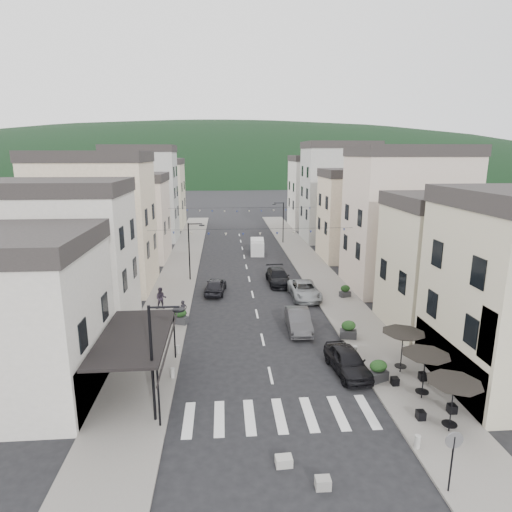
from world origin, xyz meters
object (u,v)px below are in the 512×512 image
(delivery_van, at_px, (257,246))
(parked_car_d, at_px, (278,277))
(parked_car_e, at_px, (215,286))
(parked_car_a, at_px, (348,361))
(parked_car_b, at_px, (298,320))
(pedestrian_a, at_px, (184,311))
(pedestrian_b, at_px, (161,298))
(parked_car_c, at_px, (304,290))

(delivery_van, bearing_deg, parked_car_d, -82.15)
(parked_car_e, bearing_deg, parked_car_a, 124.01)
(parked_car_a, xyz_separation_m, delivery_van, (-2.80, 31.65, 0.25))
(parked_car_d, relative_size, delivery_van, 1.17)
(parked_car_a, distance_m, parked_car_e, 17.55)
(parked_car_b, distance_m, pedestrian_a, 8.90)
(pedestrian_a, distance_m, pedestrian_b, 3.38)
(parked_car_d, bearing_deg, parked_car_c, -69.80)
(parked_car_b, height_order, parked_car_e, parked_car_b)
(delivery_van, xyz_separation_m, pedestrian_b, (-9.66, -20.21, 0.05))
(parked_car_c, xyz_separation_m, parked_car_e, (-8.03, 1.96, 0.00))
(parked_car_c, relative_size, pedestrian_a, 3.30)
(parked_car_d, distance_m, parked_car_e, 6.70)
(delivery_van, bearing_deg, parked_car_c, -77.52)
(parked_car_e, xyz_separation_m, pedestrian_b, (-4.44, -4.17, 0.31))
(parked_car_c, bearing_deg, pedestrian_a, -155.89)
(parked_car_e, relative_size, pedestrian_b, 2.34)
(parked_car_c, distance_m, delivery_van, 18.21)
(parked_car_b, height_order, parked_car_c, parked_car_b)
(parked_car_b, xyz_separation_m, pedestrian_b, (-10.67, 4.95, 0.29))
(parked_car_e, height_order, delivery_van, delivery_van)
(parked_car_b, relative_size, parked_car_d, 0.90)
(parked_car_b, height_order, delivery_van, delivery_van)
(parked_car_d, relative_size, pedestrian_b, 2.76)
(parked_car_c, distance_m, pedestrian_a, 11.49)
(parked_car_a, height_order, parked_car_c, parked_car_a)
(pedestrian_a, bearing_deg, parked_car_e, 42.79)
(parked_car_a, bearing_deg, pedestrian_a, 133.96)
(parked_car_a, relative_size, pedestrian_b, 2.37)
(delivery_van, bearing_deg, parked_car_a, -81.32)
(parked_car_b, bearing_deg, pedestrian_b, 157.34)
(parked_car_b, relative_size, pedestrian_b, 2.48)
(parked_car_d, relative_size, parked_car_e, 1.18)
(parked_car_c, xyz_separation_m, pedestrian_b, (-12.47, -2.21, 0.31))
(pedestrian_a, height_order, pedestrian_b, pedestrian_b)
(parked_car_d, bearing_deg, pedestrian_a, -134.76)
(parked_car_a, distance_m, delivery_van, 31.77)
(parked_car_e, relative_size, delivery_van, 1.00)
(parked_car_d, bearing_deg, pedestrian_b, -150.13)
(parked_car_b, bearing_deg, delivery_van, 94.52)
(parked_car_a, xyz_separation_m, parked_car_c, (0.00, 13.65, -0.01))
(parked_car_b, height_order, parked_car_d, parked_car_b)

